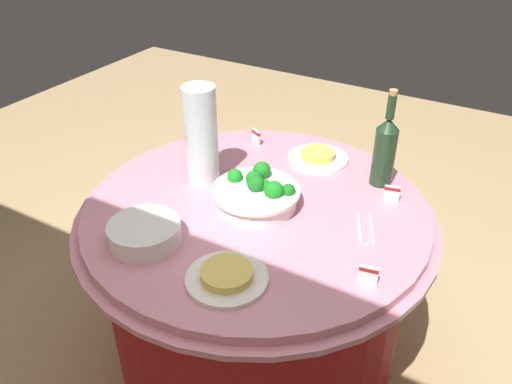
% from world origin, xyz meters
% --- Properties ---
extents(ground_plane, '(6.00, 6.00, 0.00)m').
position_xyz_m(ground_plane, '(0.00, 0.00, 0.00)').
color(ground_plane, tan).
extents(buffet_table, '(1.16, 1.16, 0.74)m').
position_xyz_m(buffet_table, '(0.00, 0.00, 0.38)').
color(buffet_table, maroon).
rests_on(buffet_table, ground_plane).
extents(broccoli_bowl, '(0.28, 0.28, 0.11)m').
position_xyz_m(broccoli_bowl, '(-0.00, -0.01, 0.78)').
color(broccoli_bowl, white).
rests_on(broccoli_bowl, buffet_table).
extents(plate_stack, '(0.21, 0.21, 0.06)m').
position_xyz_m(plate_stack, '(0.18, 0.32, 0.77)').
color(plate_stack, white).
rests_on(plate_stack, buffet_table).
extents(wine_bottle, '(0.07, 0.07, 0.34)m').
position_xyz_m(wine_bottle, '(-0.30, -0.33, 0.87)').
color(wine_bottle, '#1D371F').
rests_on(wine_bottle, buffet_table).
extents(decorative_fruit_vase, '(0.11, 0.11, 0.34)m').
position_xyz_m(decorative_fruit_vase, '(0.23, -0.04, 0.89)').
color(decorative_fruit_vase, silver).
rests_on(decorative_fruit_vase, buffet_table).
extents(serving_tongs, '(0.11, 0.16, 0.01)m').
position_xyz_m(serving_tongs, '(-0.35, -0.05, 0.74)').
color(serving_tongs, silver).
rests_on(serving_tongs, buffet_table).
extents(food_plate_noodles, '(0.22, 0.22, 0.04)m').
position_xyz_m(food_plate_noodles, '(-0.11, 0.34, 0.75)').
color(food_plate_noodles, white).
rests_on(food_plate_noodles, buffet_table).
extents(food_plate_fried_egg, '(0.22, 0.22, 0.04)m').
position_xyz_m(food_plate_fried_egg, '(-0.05, -0.37, 0.75)').
color(food_plate_fried_egg, white).
rests_on(food_plate_fried_egg, buffet_table).
extents(label_placard_front, '(0.05, 0.02, 0.05)m').
position_xyz_m(label_placard_front, '(-0.37, -0.24, 0.77)').
color(label_placard_front, white).
rests_on(label_placard_front, buffet_table).
extents(label_placard_mid, '(0.05, 0.02, 0.05)m').
position_xyz_m(label_placard_mid, '(-0.43, 0.17, 0.77)').
color(label_placard_mid, white).
rests_on(label_placard_mid, buffet_table).
extents(label_placard_rear, '(0.05, 0.03, 0.05)m').
position_xyz_m(label_placard_rear, '(0.22, -0.37, 0.77)').
color(label_placard_rear, white).
rests_on(label_placard_rear, buffet_table).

